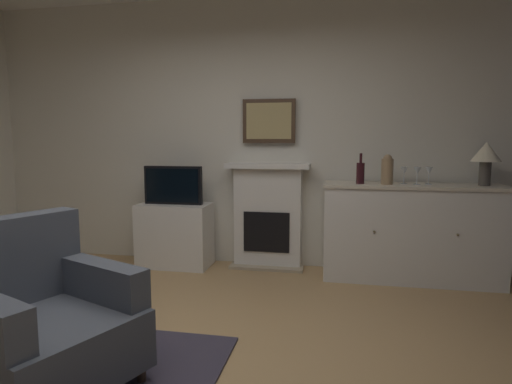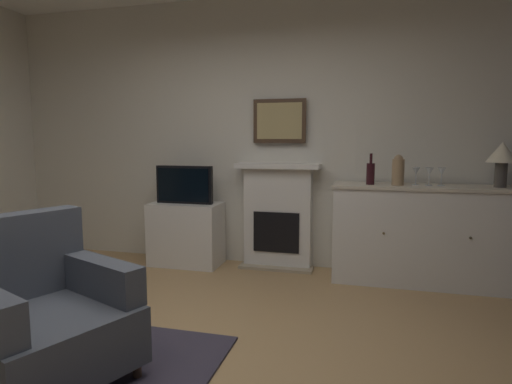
# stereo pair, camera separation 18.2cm
# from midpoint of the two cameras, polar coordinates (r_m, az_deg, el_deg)

# --- Properties ---
(wall_rear) EXTENTS (5.97, 0.06, 2.82)m
(wall_rear) POSITION_cam_midpoint_polar(r_m,az_deg,el_deg) (4.59, -1.54, 7.82)
(wall_rear) COLOR silver
(wall_rear) RESTS_ON ground_plane
(fireplace_unit) EXTENTS (0.87, 0.30, 1.10)m
(fireplace_unit) POSITION_cam_midpoint_polar(r_m,az_deg,el_deg) (4.49, 0.44, -3.18)
(fireplace_unit) COLOR white
(fireplace_unit) RESTS_ON ground_plane
(framed_picture) EXTENTS (0.55, 0.04, 0.45)m
(framed_picture) POSITION_cam_midpoint_polar(r_m,az_deg,el_deg) (4.47, 0.56, 9.46)
(framed_picture) COLOR #473323
(sideboard_cabinet) EXTENTS (1.65, 0.49, 0.93)m
(sideboard_cabinet) POSITION_cam_midpoint_polar(r_m,az_deg,el_deg) (4.30, 18.85, -5.16)
(sideboard_cabinet) COLOR white
(sideboard_cabinet) RESTS_ON ground_plane
(table_lamp) EXTENTS (0.26, 0.26, 0.40)m
(table_lamp) POSITION_cam_midpoint_polar(r_m,az_deg,el_deg) (4.35, 27.34, 4.42)
(table_lamp) COLOR #4C4742
(table_lamp) RESTS_ON sideboard_cabinet
(wine_bottle) EXTENTS (0.08, 0.08, 0.29)m
(wine_bottle) POSITION_cam_midpoint_polar(r_m,az_deg,el_deg) (4.14, 12.56, 2.55)
(wine_bottle) COLOR #331419
(wine_bottle) RESTS_ON sideboard_cabinet
(wine_glass_left) EXTENTS (0.07, 0.07, 0.16)m
(wine_glass_left) POSITION_cam_midpoint_polar(r_m,az_deg,el_deg) (4.24, 18.03, 2.67)
(wine_glass_left) COLOR silver
(wine_glass_left) RESTS_ON sideboard_cabinet
(wine_glass_center) EXTENTS (0.07, 0.07, 0.16)m
(wine_glass_center) POSITION_cam_midpoint_polar(r_m,az_deg,el_deg) (4.21, 19.59, 2.59)
(wine_glass_center) COLOR silver
(wine_glass_center) RESTS_ON sideboard_cabinet
(wine_glass_right) EXTENTS (0.07, 0.07, 0.16)m
(wine_glass_right) POSITION_cam_midpoint_polar(r_m,az_deg,el_deg) (4.27, 20.97, 2.58)
(wine_glass_right) COLOR silver
(wine_glass_right) RESTS_ON sideboard_cabinet
(vase_decorative) EXTENTS (0.11, 0.11, 0.28)m
(vase_decorative) POSITION_cam_midpoint_polar(r_m,az_deg,el_deg) (4.15, 15.94, 2.90)
(vase_decorative) COLOR #9E7F5B
(vase_decorative) RESTS_ON sideboard_cabinet
(tv_cabinet) EXTENTS (0.75, 0.42, 0.67)m
(tv_cabinet) POSITION_cam_midpoint_polar(r_m,az_deg,el_deg) (4.66, -11.86, -5.64)
(tv_cabinet) COLOR white
(tv_cabinet) RESTS_ON ground_plane
(tv_set) EXTENTS (0.62, 0.07, 0.40)m
(tv_set) POSITION_cam_midpoint_polar(r_m,az_deg,el_deg) (4.56, -12.14, 0.88)
(tv_set) COLOR black
(tv_set) RESTS_ON tv_cabinet
(armchair) EXTENTS (1.04, 1.01, 0.92)m
(armchair) POSITION_cam_midpoint_polar(r_m,az_deg,el_deg) (2.68, -28.63, -14.90)
(armchair) COLOR #474C56
(armchair) RESTS_ON ground_plane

